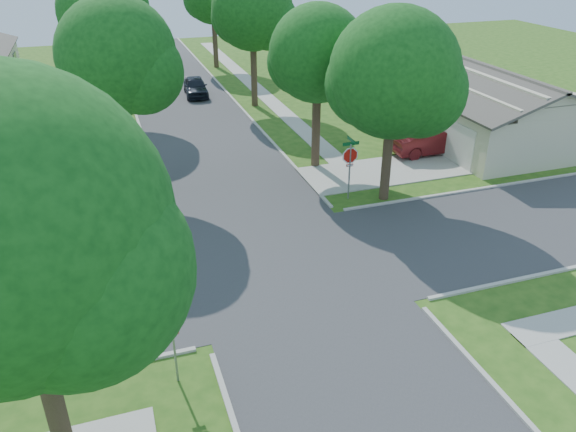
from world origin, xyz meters
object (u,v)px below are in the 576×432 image
at_px(tree_sw_corner, 16,242).
at_px(house_ne_near, 477,108).
at_px(car_driveway, 431,140).
at_px(tree_ne_corner, 395,79).
at_px(house_ne_far, 354,53).
at_px(tree_w_near, 119,62).
at_px(tree_e_near, 319,58).
at_px(car_curb_west, 142,50).
at_px(stop_sign_ne, 350,158).
at_px(tree_w_mid, 106,16).
at_px(stop_sign_sw, 171,323).
at_px(car_curb_east, 195,86).
at_px(tree_w_far, 100,7).
at_px(tree_e_mid, 253,13).

relative_size(tree_sw_corner, house_ne_near, 0.70).
height_order(house_ne_near, car_driveway, house_ne_near).
relative_size(tree_ne_corner, house_ne_far, 0.64).
bearing_deg(tree_w_near, house_ne_near, 5.51).
height_order(tree_e_near, car_curb_west, tree_e_near).
bearing_deg(stop_sign_ne, tree_w_mid, 119.80).
distance_m(tree_e_near, tree_w_mid, 15.26).
height_order(stop_sign_sw, car_curb_east, stop_sign_sw).
relative_size(stop_sign_ne, tree_w_far, 0.37).
distance_m(house_ne_far, car_curb_west, 20.88).
xyz_separation_m(tree_ne_corner, house_ne_far, (9.63, 24.79, -4.08)).
relative_size(car_driveway, car_curb_east, 1.15).
xyz_separation_m(tree_e_mid, tree_w_mid, (-9.40, 0.00, 0.24)).
distance_m(stop_sign_sw, tree_e_near, 17.04).
bearing_deg(car_curb_west, car_driveway, 109.19).
height_order(stop_sign_sw, tree_w_near, tree_w_near).
relative_size(tree_e_mid, tree_ne_corner, 1.06).
height_order(tree_e_near, tree_e_mid, tree_e_mid).
bearing_deg(tree_sw_corner, tree_ne_corner, 39.07).
bearing_deg(tree_e_near, tree_w_near, 180.00).
bearing_deg(tree_w_far, tree_sw_corner, -93.89).
relative_size(tree_w_near, car_curb_east, 2.21).
height_order(tree_ne_corner, house_ne_far, tree_ne_corner).
xyz_separation_m(tree_e_mid, house_ne_near, (11.23, -10.01, -4.74)).
relative_size(tree_sw_corner, tree_ne_corner, 1.10).
relative_size(tree_e_mid, tree_w_near, 1.03).
height_order(stop_sign_ne, tree_sw_corner, tree_sw_corner).
bearing_deg(tree_ne_corner, stop_sign_sw, -141.16).
bearing_deg(tree_e_mid, tree_w_mid, 180.00).
relative_size(car_curb_east, car_curb_west, 0.93).
distance_m(stop_sign_ne, tree_ne_corner, 3.96).
distance_m(house_ne_near, car_curb_east, 20.39).
xyz_separation_m(tree_w_far, house_ne_near, (20.64, -23.01, -3.99)).
xyz_separation_m(tree_e_mid, car_curb_west, (-5.96, 19.80, -5.62)).
height_order(tree_sw_corner, car_curb_east, tree_sw_corner).
height_order(tree_w_mid, house_ne_far, tree_w_mid).
bearing_deg(house_ne_near, house_ne_far, 90.00).
distance_m(tree_w_mid, tree_sw_corner, 28.14).
relative_size(stop_sign_ne, tree_ne_corner, 0.34).
bearing_deg(tree_w_near, stop_sign_sw, -90.23).
bearing_deg(tree_ne_corner, car_curb_east, 103.93).
distance_m(stop_sign_sw, car_curb_east, 30.32).
bearing_deg(stop_sign_ne, tree_ne_corner, -16.55).
bearing_deg(stop_sign_sw, tree_w_far, 89.93).
bearing_deg(tree_ne_corner, tree_w_far, 110.28).
height_order(tree_w_near, car_driveway, tree_w_near).
bearing_deg(car_driveway, tree_sw_corner, 129.19).
bearing_deg(tree_w_far, house_ne_far, -13.64).
bearing_deg(tree_e_mid, tree_sw_corner, -113.53).
xyz_separation_m(tree_w_mid, tree_ne_corner, (11.00, -16.80, -0.90)).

